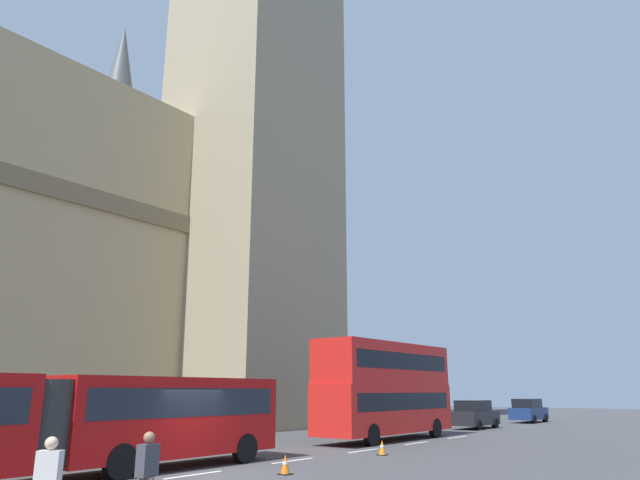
# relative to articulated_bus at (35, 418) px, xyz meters

# --- Properties ---
(ground_plane) EXTENTS (160.00, 160.00, 0.00)m
(ground_plane) POSITION_rel_articulated_bus_xyz_m (4.51, -1.99, -1.75)
(ground_plane) COLOR #424244
(lane_centre_marking) EXTENTS (34.40, 0.16, 0.01)m
(lane_centre_marking) POSITION_rel_articulated_bus_xyz_m (6.38, -1.99, -1.74)
(lane_centre_marking) COLOR silver
(lane_centre_marking) RESTS_ON ground_plane
(articulated_bus) EXTENTS (17.04, 2.54, 2.90)m
(articulated_bus) POSITION_rel_articulated_bus_xyz_m (0.00, 0.00, 0.00)
(articulated_bus) COLOR #B20F0F
(articulated_bus) RESTS_ON ground_plane
(double_decker_bus) EXTENTS (9.91, 2.54, 4.90)m
(double_decker_bus) POSITION_rel_articulated_bus_xyz_m (18.43, 0.00, 0.96)
(double_decker_bus) COLOR red
(double_decker_bus) RESTS_ON ground_plane
(sedan_lead) EXTENTS (4.40, 1.86, 1.85)m
(sedan_lead) POSITION_rel_articulated_bus_xyz_m (30.16, 0.28, -0.83)
(sedan_lead) COLOR black
(sedan_lead) RESTS_ON ground_plane
(sedan_trailing) EXTENTS (4.40, 1.86, 1.85)m
(sedan_trailing) POSITION_rel_articulated_bus_xyz_m (40.30, 0.07, -0.83)
(sedan_trailing) COLOR navy
(sedan_trailing) RESTS_ON ground_plane
(traffic_cone_west) EXTENTS (0.36, 0.36, 0.58)m
(traffic_cone_west) POSITION_rel_articulated_bus_xyz_m (5.84, -4.11, -1.46)
(traffic_cone_west) COLOR black
(traffic_cone_west) RESTS_ON ground_plane
(traffic_cone_middle) EXTENTS (0.36, 0.36, 0.58)m
(traffic_cone_middle) POSITION_rel_articulated_bus_xyz_m (12.29, -3.54, -1.46)
(traffic_cone_middle) COLOR black
(traffic_cone_middle) RESTS_ON ground_plane
(pedestrian_by_kerb) EXTENTS (0.44, 0.36, 1.69)m
(pedestrian_by_kerb) POSITION_rel_articulated_bus_xyz_m (-0.92, -6.51, -0.83)
(pedestrian_by_kerb) COLOR #726651
(pedestrian_by_kerb) RESTS_ON ground_plane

